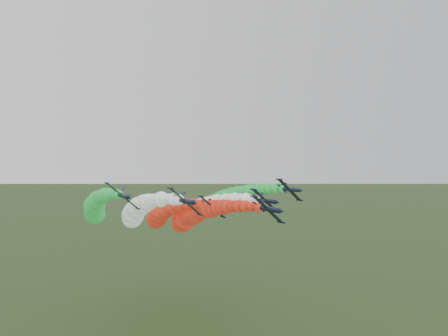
{
  "coord_description": "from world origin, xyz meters",
  "views": [
    {
      "loc": [
        -42.54,
        -90.13,
        51.08
      ],
      "look_at": [
        5.84,
        -2.61,
        49.59
      ],
      "focal_mm": 35.0,
      "sensor_mm": 36.0,
      "label": 1
    }
  ],
  "objects": [
    {
      "name": "jet_lead",
      "position": [
        12.51,
        28.94,
        34.54
      ],
      "size": [
        15.1,
        71.17,
        17.37
      ],
      "rotation": [
        0.0,
        0.71,
        0.0
      ],
      "color": "black",
      "rests_on": "ground"
    },
    {
      "name": "jet_inner_left",
      "position": [
        -2.2,
        36.66,
        36.19
      ],
      "size": [
        15.05,
        71.13,
        17.33
      ],
      "rotation": [
        0.0,
        0.71,
        0.0
      ],
      "color": "black",
      "rests_on": "ground"
    },
    {
      "name": "jet_outer_right",
      "position": [
        30.88,
        45.38,
        37.06
      ],
      "size": [
        14.85,
        70.92,
        17.12
      ],
      "rotation": [
        0.0,
        0.71,
        0.0
      ],
      "color": "black",
      "rests_on": "ground"
    },
    {
      "name": "jet_outer_left",
      "position": [
        -12.42,
        45.61,
        37.15
      ],
      "size": [
        15.08,
        71.15,
        17.35
      ],
      "rotation": [
        0.0,
        0.71,
        0.0
      ],
      "color": "black",
      "rests_on": "ground"
    },
    {
      "name": "jet_inner_right",
      "position": [
        19.3,
        40.19,
        34.89
      ],
      "size": [
        15.66,
        71.73,
        17.93
      ],
      "rotation": [
        0.0,
        0.71,
        0.0
      ],
      "color": "black",
      "rests_on": "ground"
    },
    {
      "name": "jet_trail",
      "position": [
        12.66,
        54.14,
        32.75
      ],
      "size": [
        15.42,
        71.5,
        17.7
      ],
      "rotation": [
        0.0,
        0.71,
        0.0
      ],
      "color": "black",
      "rests_on": "ground"
    }
  ]
}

